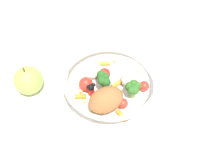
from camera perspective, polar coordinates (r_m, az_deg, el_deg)
The scene contains 4 objects.
ground_plane at distance 0.63m, azimuth -1.24°, elevation -1.99°, with size 2.40×2.40×0.00m, color silver.
food_container at distance 0.60m, azimuth -0.21°, elevation -0.18°, with size 0.22×0.22×0.07m.
loose_apple at distance 0.64m, azimuth -17.82°, elevation 0.78°, with size 0.07×0.07×0.08m.
folded_napkin at distance 0.61m, azimuth 18.13°, elevation -7.73°, with size 0.13×0.15×0.01m, color white.
Camera 1 is at (0.29, -0.17, 0.53)m, focal length 41.74 mm.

